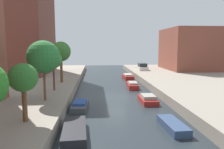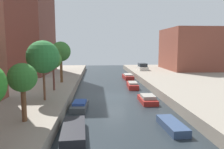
{
  "view_description": "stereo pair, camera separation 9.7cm",
  "coord_description": "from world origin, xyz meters",
  "px_view_note": "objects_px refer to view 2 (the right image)",
  "views": [
    {
      "loc": [
        -2.33,
        -25.04,
        6.04
      ],
      "look_at": [
        0.33,
        9.69,
        1.4
      ],
      "focal_mm": 34.38,
      "sensor_mm": 36.0,
      "label": 1
    },
    {
      "loc": [
        -2.23,
        -25.05,
        6.04
      ],
      "look_at": [
        0.33,
        9.69,
        1.4
      ],
      "focal_mm": 34.38,
      "sensor_mm": 36.0,
      "label": 2
    }
  ],
  "objects_px": {
    "low_block_right": "(189,49)",
    "moored_boat_left_2": "(80,105)",
    "moored_boat_right_3": "(132,85)",
    "moored_boat_right_2": "(148,99)",
    "street_tree_4": "(61,52)",
    "moored_boat_right_1": "(172,125)",
    "street_tree_2": "(43,57)",
    "street_tree_3": "(53,60)",
    "moored_boat_right_4": "(128,77)",
    "moored_boat_left_1": "(74,131)",
    "parked_car": "(142,67)",
    "street_tree_1": "(22,78)",
    "apartment_tower_far": "(20,16)"
  },
  "relations": [
    {
      "from": "low_block_right",
      "to": "moored_boat_left_2",
      "type": "height_order",
      "value": "low_block_right"
    },
    {
      "from": "moored_boat_left_2",
      "to": "moored_boat_right_3",
      "type": "bearing_deg",
      "value": 55.54
    },
    {
      "from": "moored_boat_right_2",
      "to": "street_tree_4",
      "type": "bearing_deg",
      "value": 142.54
    },
    {
      "from": "moored_boat_right_1",
      "to": "moored_boat_right_3",
      "type": "distance_m",
      "value": 15.74
    },
    {
      "from": "moored_boat_right_2",
      "to": "street_tree_2",
      "type": "bearing_deg",
      "value": -168.74
    },
    {
      "from": "street_tree_3",
      "to": "moored_boat_right_3",
      "type": "bearing_deg",
      "value": 29.86
    },
    {
      "from": "street_tree_4",
      "to": "moored_boat_right_2",
      "type": "bearing_deg",
      "value": -37.46
    },
    {
      "from": "street_tree_2",
      "to": "moored_boat_right_2",
      "type": "height_order",
      "value": "street_tree_2"
    },
    {
      "from": "moored_boat_right_4",
      "to": "moored_boat_left_2",
      "type": "bearing_deg",
      "value": -112.03
    },
    {
      "from": "moored_boat_right_4",
      "to": "moored_boat_left_1",
      "type": "bearing_deg",
      "value": -106.53
    },
    {
      "from": "moored_boat_right_1",
      "to": "moored_boat_right_4",
      "type": "relative_size",
      "value": 0.84
    },
    {
      "from": "street_tree_3",
      "to": "parked_car",
      "type": "relative_size",
      "value": 1.06
    },
    {
      "from": "parked_car",
      "to": "moored_boat_right_3",
      "type": "bearing_deg",
      "value": -107.52
    },
    {
      "from": "street_tree_2",
      "to": "street_tree_3",
      "type": "height_order",
      "value": "street_tree_2"
    },
    {
      "from": "street_tree_1",
      "to": "moored_boat_right_2",
      "type": "distance_m",
      "value": 13.4
    },
    {
      "from": "apartment_tower_far",
      "to": "street_tree_2",
      "type": "relative_size",
      "value": 3.8
    },
    {
      "from": "street_tree_1",
      "to": "moored_boat_right_1",
      "type": "relative_size",
      "value": 1.11
    },
    {
      "from": "street_tree_1",
      "to": "apartment_tower_far",
      "type": "bearing_deg",
      "value": 108.3
    },
    {
      "from": "street_tree_3",
      "to": "moored_boat_left_2",
      "type": "height_order",
      "value": "street_tree_3"
    },
    {
      "from": "apartment_tower_far",
      "to": "moored_boat_right_3",
      "type": "distance_m",
      "value": 24.57
    },
    {
      "from": "low_block_right",
      "to": "street_tree_4",
      "type": "xyz_separation_m",
      "value": [
        -25.09,
        -15.44,
        -0.15
      ]
    },
    {
      "from": "street_tree_1",
      "to": "moored_boat_left_1",
      "type": "relative_size",
      "value": 0.88
    },
    {
      "from": "parked_car",
      "to": "moored_boat_right_4",
      "type": "height_order",
      "value": "parked_car"
    },
    {
      "from": "moored_boat_right_3",
      "to": "moored_boat_left_1",
      "type": "bearing_deg",
      "value": -112.45
    },
    {
      "from": "moored_boat_left_2",
      "to": "moored_boat_right_3",
      "type": "distance_m",
      "value": 12.14
    },
    {
      "from": "street_tree_2",
      "to": "street_tree_4",
      "type": "relative_size",
      "value": 0.98
    },
    {
      "from": "apartment_tower_far",
      "to": "street_tree_2",
      "type": "distance_m",
      "value": 23.91
    },
    {
      "from": "moored_boat_right_1",
      "to": "moored_boat_right_2",
      "type": "height_order",
      "value": "moored_boat_right_2"
    },
    {
      "from": "low_block_right",
      "to": "street_tree_4",
      "type": "height_order",
      "value": "low_block_right"
    },
    {
      "from": "low_block_right",
      "to": "street_tree_3",
      "type": "height_order",
      "value": "low_block_right"
    },
    {
      "from": "street_tree_4",
      "to": "moored_boat_right_3",
      "type": "height_order",
      "value": "street_tree_4"
    },
    {
      "from": "street_tree_1",
      "to": "street_tree_3",
      "type": "height_order",
      "value": "street_tree_3"
    },
    {
      "from": "street_tree_4",
      "to": "moored_boat_left_2",
      "type": "height_order",
      "value": "street_tree_4"
    },
    {
      "from": "moored_boat_right_2",
      "to": "street_tree_3",
      "type": "bearing_deg",
      "value": 166.46
    },
    {
      "from": "street_tree_1",
      "to": "moored_boat_right_3",
      "type": "xyz_separation_m",
      "value": [
        10.09,
        16.06,
        -3.53
      ]
    },
    {
      "from": "street_tree_2",
      "to": "moored_boat_right_4",
      "type": "distance_m",
      "value": 22.03
    },
    {
      "from": "moored_boat_right_3",
      "to": "moored_boat_right_4",
      "type": "distance_m",
      "value": 8.4
    },
    {
      "from": "street_tree_4",
      "to": "moored_boat_right_4",
      "type": "bearing_deg",
      "value": 39.39
    },
    {
      "from": "moored_boat_left_1",
      "to": "parked_car",
      "type": "bearing_deg",
      "value": 69.81
    },
    {
      "from": "moored_boat_right_3",
      "to": "street_tree_4",
      "type": "bearing_deg",
      "value": -177.9
    },
    {
      "from": "street_tree_1",
      "to": "moored_boat_right_3",
      "type": "distance_m",
      "value": 19.29
    },
    {
      "from": "apartment_tower_far",
      "to": "moored_boat_left_2",
      "type": "bearing_deg",
      "value": -59.87
    },
    {
      "from": "street_tree_2",
      "to": "moored_boat_left_1",
      "type": "bearing_deg",
      "value": -61.65
    },
    {
      "from": "moored_boat_right_4",
      "to": "street_tree_4",
      "type": "bearing_deg",
      "value": -140.61
    },
    {
      "from": "low_block_right",
      "to": "street_tree_2",
      "type": "relative_size",
      "value": 2.21
    },
    {
      "from": "street_tree_2",
      "to": "moored_boat_left_2",
      "type": "bearing_deg",
      "value": 5.71
    },
    {
      "from": "street_tree_2",
      "to": "street_tree_1",
      "type": "bearing_deg",
      "value": -90.0
    },
    {
      "from": "low_block_right",
      "to": "moored_boat_right_1",
      "type": "bearing_deg",
      "value": -115.58
    },
    {
      "from": "moored_boat_left_2",
      "to": "moored_boat_right_4",
      "type": "distance_m",
      "value": 19.84
    },
    {
      "from": "apartment_tower_far",
      "to": "moored_boat_right_3",
      "type": "bearing_deg",
      "value": -29.82
    }
  ]
}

